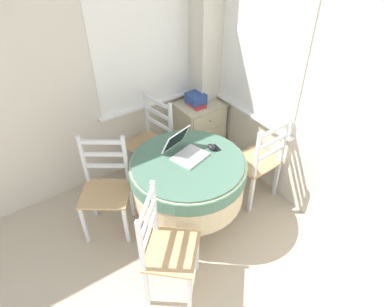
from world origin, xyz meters
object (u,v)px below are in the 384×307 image
at_px(dining_chair_near_right_window, 258,162).
at_px(book_on_cabinet, 197,105).
at_px(computer_mouse, 211,147).
at_px(cell_phone, 216,148).
at_px(dining_chair_left_flank, 106,189).
at_px(corner_cabinet, 199,129).
at_px(dining_chair_camera_near, 166,249).
at_px(dining_chair_near_back_window, 151,142).
at_px(storage_box, 196,99).
at_px(round_dining_table, 188,176).
at_px(laptop, 185,150).

relative_size(dining_chair_near_right_window, book_on_cabinet, 4.85).
distance_m(computer_mouse, cell_phone, 0.05).
bearing_deg(dining_chair_left_flank, corner_cabinet, 18.94).
height_order(dining_chair_camera_near, book_on_cabinet, dining_chair_camera_near).
distance_m(dining_chair_near_back_window, storage_box, 0.72).
bearing_deg(dining_chair_camera_near, round_dining_table, 43.35).
bearing_deg(corner_cabinet, computer_mouse, -118.59).
xyz_separation_m(computer_mouse, dining_chair_near_right_window, (0.48, -0.17, -0.29)).
bearing_deg(dining_chair_left_flank, dining_chair_near_back_window, 30.43).
xyz_separation_m(dining_chair_near_back_window, book_on_cabinet, (0.62, 0.02, 0.26)).
xyz_separation_m(cell_phone, corner_cabinet, (0.40, 0.83, -0.38)).
bearing_deg(computer_mouse, dining_chair_left_flank, 160.67).
relative_size(dining_chair_near_back_window, storage_box, 4.95).
xyz_separation_m(round_dining_table, dining_chair_near_right_window, (0.76, -0.14, -0.08)).
bearing_deg(dining_chair_left_flank, dining_chair_near_right_window, -19.34).
bearing_deg(cell_phone, corner_cabinet, 64.21).
distance_m(round_dining_table, computer_mouse, 0.35).
relative_size(laptop, storage_box, 2.05).
bearing_deg(round_dining_table, dining_chair_near_right_window, -10.72).
distance_m(laptop, book_on_cabinet, 0.94).
bearing_deg(dining_chair_left_flank, round_dining_table, -28.16).
bearing_deg(dining_chair_near_right_window, storage_box, 94.64).
xyz_separation_m(computer_mouse, dining_chair_near_back_window, (-0.24, 0.75, -0.29)).
xyz_separation_m(dining_chair_left_flank, book_on_cabinet, (1.33, 0.44, 0.26)).
relative_size(laptop, book_on_cabinet, 2.01).
height_order(corner_cabinet, book_on_cabinet, book_on_cabinet).
distance_m(round_dining_table, dining_chair_left_flank, 0.77).
bearing_deg(dining_chair_camera_near, storage_box, 47.88).
height_order(round_dining_table, dining_chair_near_back_window, dining_chair_near_back_window).
xyz_separation_m(round_dining_table, dining_chair_camera_near, (-0.56, -0.53, -0.08)).
bearing_deg(book_on_cabinet, dining_chair_near_right_window, -83.64).
height_order(computer_mouse, book_on_cabinet, computer_mouse).
bearing_deg(cell_phone, storage_box, 66.98).
height_order(laptop, dining_chair_near_back_window, dining_chair_near_back_window).
bearing_deg(laptop, computer_mouse, -15.43).
xyz_separation_m(laptop, computer_mouse, (0.25, -0.07, -0.02)).
distance_m(dining_chair_near_right_window, dining_chair_camera_near, 1.38).
bearing_deg(computer_mouse, dining_chair_camera_near, -146.81).
bearing_deg(book_on_cabinet, storage_box, 65.49).
xyz_separation_m(laptop, book_on_cabinet, (0.63, 0.70, -0.06)).
height_order(round_dining_table, book_on_cabinet, book_on_cabinet).
bearing_deg(storage_box, computer_mouse, -115.89).
relative_size(dining_chair_camera_near, book_on_cabinet, 4.85).
relative_size(cell_phone, dining_chair_near_back_window, 0.11).
bearing_deg(storage_box, book_on_cabinet, -114.51).
bearing_deg(cell_phone, computer_mouse, 165.84).
xyz_separation_m(laptop, dining_chair_near_back_window, (0.01, 0.68, -0.31)).
distance_m(computer_mouse, book_on_cabinet, 0.86).
bearing_deg(laptop, dining_chair_near_right_window, -18.05).
xyz_separation_m(dining_chair_near_right_window, dining_chair_left_flank, (-1.44, 0.50, 0.00)).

